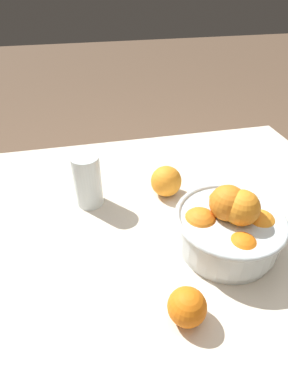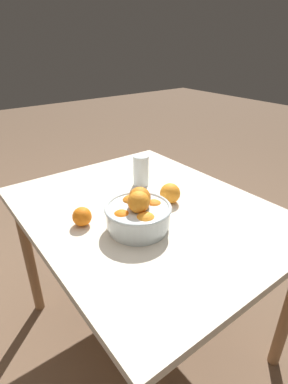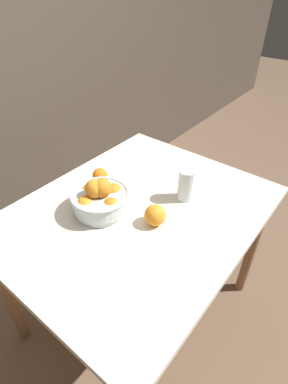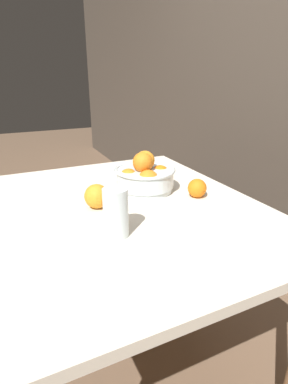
{
  "view_description": "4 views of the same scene",
  "coord_description": "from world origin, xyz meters",
  "px_view_note": "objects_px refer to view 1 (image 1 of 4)",
  "views": [
    {
      "loc": [
        0.18,
        0.53,
        1.24
      ],
      "look_at": [
        0.06,
        -0.02,
        0.81
      ],
      "focal_mm": 28.0,
      "sensor_mm": 36.0,
      "label": 1
    },
    {
      "loc": [
        -0.82,
        0.63,
        1.33
      ],
      "look_at": [
        0.03,
        -0.01,
        0.78
      ],
      "focal_mm": 28.0,
      "sensor_mm": 36.0,
      "label": 2
    },
    {
      "loc": [
        -0.71,
        -0.6,
        1.53
      ],
      "look_at": [
        0.05,
        0.0,
        0.79
      ],
      "focal_mm": 28.0,
      "sensor_mm": 36.0,
      "label": 3
    },
    {
      "loc": [
        0.89,
        -0.35,
        1.15
      ],
      "look_at": [
        0.06,
        0.03,
        0.79
      ],
      "focal_mm": 28.0,
      "sensor_mm": 36.0,
      "label": 4
    }
  ],
  "objects_px": {
    "juice_glass": "(88,182)",
    "orange_loose_near_bowl": "(166,181)",
    "fruit_bowl": "(228,227)",
    "orange_loose_front": "(187,307)"
  },
  "relations": [
    {
      "from": "fruit_bowl",
      "to": "orange_loose_near_bowl",
      "type": "height_order",
      "value": "fruit_bowl"
    },
    {
      "from": "juice_glass",
      "to": "orange_loose_front",
      "type": "xyz_separation_m",
      "value": [
        -0.14,
        0.37,
        -0.03
      ]
    },
    {
      "from": "fruit_bowl",
      "to": "orange_loose_front",
      "type": "relative_size",
      "value": 3.35
    },
    {
      "from": "juice_glass",
      "to": "orange_loose_near_bowl",
      "type": "distance_m",
      "value": 0.21
    },
    {
      "from": "juice_glass",
      "to": "orange_loose_front",
      "type": "bearing_deg",
      "value": 111.04
    },
    {
      "from": "orange_loose_near_bowl",
      "to": "orange_loose_front",
      "type": "distance_m",
      "value": 0.37
    },
    {
      "from": "juice_glass",
      "to": "orange_loose_near_bowl",
      "type": "relative_size",
      "value": 1.69
    },
    {
      "from": "orange_loose_near_bowl",
      "to": "juice_glass",
      "type": "bearing_deg",
      "value": -1.65
    },
    {
      "from": "fruit_bowl",
      "to": "orange_loose_near_bowl",
      "type": "relative_size",
      "value": 2.79
    },
    {
      "from": "fruit_bowl",
      "to": "orange_loose_near_bowl",
      "type": "xyz_separation_m",
      "value": [
        0.08,
        -0.22,
        -0.02
      ]
    }
  ]
}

